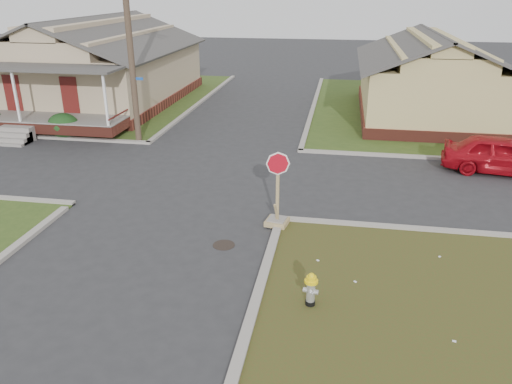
% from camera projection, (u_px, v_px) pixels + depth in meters
% --- Properties ---
extents(ground, '(120.00, 120.00, 0.00)m').
position_uv_depth(ground, '(157.00, 231.00, 15.21)').
color(ground, '#2C2C2F').
rests_on(ground, ground).
extents(verge_far_left, '(19.00, 19.00, 0.05)m').
position_uv_depth(verge_far_left, '(67.00, 96.00, 33.63)').
color(verge_far_left, '#334B1A').
rests_on(verge_far_left, ground).
extents(curbs, '(80.00, 40.00, 0.12)m').
position_uv_depth(curbs, '(202.00, 175.00, 19.76)').
color(curbs, '#9C958C').
rests_on(curbs, ground).
extents(manhole, '(0.64, 0.64, 0.01)m').
position_uv_depth(manhole, '(224.00, 245.00, 14.40)').
color(manhole, black).
rests_on(manhole, ground).
extents(corner_house, '(10.10, 15.50, 5.30)m').
position_uv_depth(corner_house, '(96.00, 66.00, 31.09)').
color(corner_house, maroon).
rests_on(corner_house, ground).
extents(side_house_yellow, '(7.60, 11.60, 4.70)m').
position_uv_depth(side_house_yellow, '(429.00, 78.00, 27.81)').
color(side_house_yellow, maroon).
rests_on(side_house_yellow, ground).
extents(utility_pole, '(1.80, 0.28, 9.00)m').
position_uv_depth(utility_pole, '(130.00, 41.00, 22.18)').
color(utility_pole, '#402D25').
rests_on(utility_pole, ground).
extents(fire_hydrant, '(0.31, 0.31, 0.84)m').
position_uv_depth(fire_hydrant, '(311.00, 287.00, 11.47)').
color(fire_hydrant, black).
rests_on(fire_hydrant, ground).
extents(stop_sign, '(0.67, 0.66, 2.37)m').
position_uv_depth(stop_sign, '(277.00, 209.00, 15.36)').
color(stop_sign, tan).
rests_on(stop_sign, ground).
extents(red_sedan, '(4.62, 2.47, 1.50)m').
position_uv_depth(red_sedan, '(501.00, 155.00, 19.71)').
color(red_sedan, '#AC0C17').
rests_on(red_sedan, ground).
extents(hedge_right, '(1.50, 1.23, 1.15)m').
position_uv_depth(hedge_right, '(63.00, 125.00, 24.35)').
color(hedge_right, '#173C15').
rests_on(hedge_right, verge_far_left).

